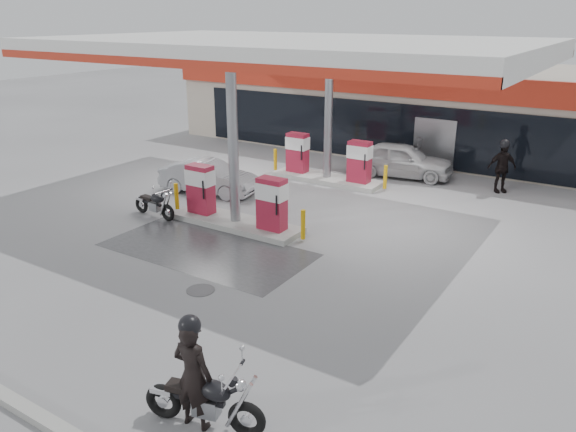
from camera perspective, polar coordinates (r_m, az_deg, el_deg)
name	(u,v)px	position (r m, az deg, el deg)	size (l,w,h in m)	color
ground	(194,246)	(16.53, -9.57, -3.03)	(90.00, 90.00, 0.00)	gray
wet_patch	(207,250)	(16.22, -8.24, -3.41)	(6.00, 3.00, 0.00)	#4C4C4F
drain_cover	(201,290)	(13.97, -8.88, -7.45)	(0.70, 0.70, 0.01)	#38383A
store_building	(404,105)	(29.35, 11.72, 10.98)	(22.00, 8.22, 4.00)	#B1A694
canopy	(287,48)	(19.25, -0.15, 16.65)	(16.00, 10.02, 5.51)	silver
pump_island_near	(235,204)	(17.70, -5.40, 1.19)	(5.14, 1.30, 1.78)	#9E9E99
pump_island_far	(327,164)	(22.52, 4.01, 5.33)	(5.14, 1.30, 1.78)	#9E9E99
main_motorcycle	(206,402)	(9.59, -8.34, -18.19)	(2.08, 0.89, 1.09)	black
biker_main	(193,375)	(9.38, -9.63, -15.67)	(0.69, 0.46, 1.91)	black
parked_motorcycle	(155,205)	(18.98, -13.37, 1.13)	(1.89, 0.73, 0.97)	black
sedan_white	(402,160)	(23.55, 11.46, 5.62)	(1.67, 4.16, 1.42)	#BEBDC0
attendant	(418,156)	(23.92, 13.08, 5.95)	(0.78, 0.61, 1.60)	slate
hatchback_silver	(209,177)	(21.15, -8.06, 3.93)	(1.30, 3.72, 1.23)	#96989D
parked_car_left	(307,130)	(29.81, 1.97, 8.74)	(1.66, 4.09, 1.19)	#581513
biker_walking	(502,168)	(22.44, 20.89, 4.61)	(1.11, 0.46, 1.89)	black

